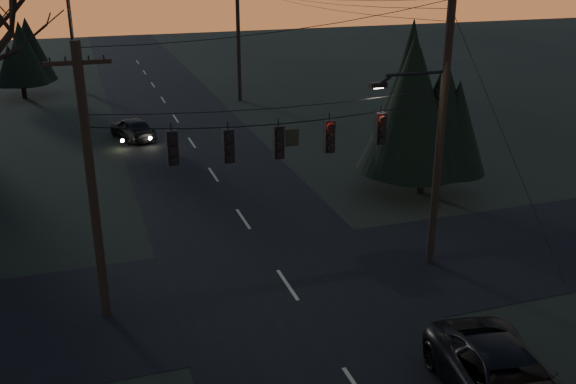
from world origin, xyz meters
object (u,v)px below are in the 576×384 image
object	(u,v)px
utility_pole_far_r	(240,101)
utility_pole_far_l	(78,90)
utility_pole_right	(429,262)
utility_pole_left	(107,315)
evergreen_right	(427,105)
sedan_oncoming_a	(133,129)

from	to	relation	value
utility_pole_far_r	utility_pole_far_l	xyz separation A→B (m)	(-11.50, 8.00, 0.00)
utility_pole_far_l	utility_pole_right	bearing A→B (deg)	-72.28
utility_pole_far_l	utility_pole_far_r	bearing A→B (deg)	-34.82
utility_pole_left	utility_pole_far_l	size ratio (longest dim) A/B	1.06
utility_pole_left	utility_pole_far_r	xyz separation A→B (m)	(11.50, 28.00, 0.00)
utility_pole_far_r	evergreen_right	xyz separation A→B (m)	(3.23, -21.54, 4.20)
sedan_oncoming_a	utility_pole_left	bearing A→B (deg)	64.25
utility_pole_far_l	utility_pole_left	bearing A→B (deg)	-90.00
utility_pole_left	sedan_oncoming_a	bearing A→B (deg)	81.99
utility_pole_left	utility_pole_far_l	world-z (taller)	utility_pole_left
utility_pole_far_l	evergreen_right	xyz separation A→B (m)	(14.73, -29.54, 4.20)
utility_pole_far_l	evergreen_right	distance (m)	33.28
utility_pole_far_l	sedan_oncoming_a	bearing A→B (deg)	-80.14
utility_pole_far_r	utility_pole_far_l	distance (m)	14.01
utility_pole_far_r	evergreen_right	world-z (taller)	evergreen_right
utility_pole_right	evergreen_right	bearing A→B (deg)	63.42
utility_pole_right	utility_pole_far_l	bearing A→B (deg)	107.72
utility_pole_right	evergreen_right	size ratio (longest dim) A/B	1.39
utility_pole_right	utility_pole_far_l	world-z (taller)	utility_pole_right
evergreen_right	utility_pole_far_r	bearing A→B (deg)	98.54
evergreen_right	utility_pole_far_l	bearing A→B (deg)	116.51
utility_pole_far_l	sedan_oncoming_a	size ratio (longest dim) A/B	2.03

